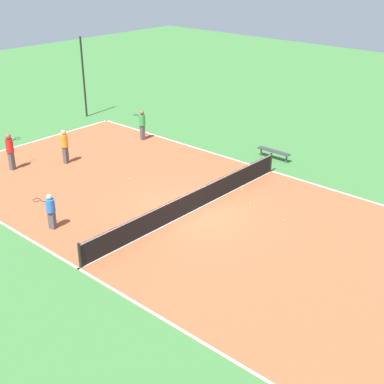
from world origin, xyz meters
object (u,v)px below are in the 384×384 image
at_px(tennis_ball_near_net, 284,220).
at_px(player_near_blue, 50,209).
at_px(tennis_ball_left_sideline, 250,203).
at_px(tennis_ball_far_baseline, 130,179).
at_px(player_coach_red, 10,149).
at_px(tennis_net, 192,201).
at_px(tennis_ball_midcourt, 242,190).
at_px(player_center_orange, 65,144).
at_px(fence_post_back_right, 84,78).
at_px(bench, 274,152).
at_px(player_far_green, 142,123).

bearing_deg(tennis_ball_near_net, player_near_blue, 135.51).
bearing_deg(tennis_ball_left_sideline, tennis_ball_far_baseline, 106.07).
height_order(tennis_ball_left_sideline, tennis_ball_far_baseline, same).
xyz_separation_m(player_coach_red, tennis_ball_near_net, (4.31, -12.97, -1.04)).
bearing_deg(tennis_net, tennis_ball_midcourt, -5.95).
height_order(player_center_orange, fence_post_back_right, fence_post_back_right).
distance_m(player_center_orange, tennis_ball_near_net, 11.92).
bearing_deg(fence_post_back_right, player_center_orange, -135.20).
xyz_separation_m(player_coach_red, tennis_ball_midcourt, (5.50, -9.94, -1.04)).
bearing_deg(fence_post_back_right, tennis_ball_near_net, -102.19).
height_order(tennis_net, bench, tennis_net).
distance_m(tennis_ball_near_net, fence_post_back_right, 18.05).
bearing_deg(player_center_orange, player_far_green, -19.18).
bearing_deg(tennis_ball_left_sideline, tennis_ball_midcourt, 52.77).
distance_m(tennis_net, player_near_blue, 5.65).
height_order(player_coach_red, tennis_ball_near_net, player_coach_red).
relative_size(player_far_green, fence_post_back_right, 0.34).
height_order(player_far_green, fence_post_back_right, fence_post_back_right).
height_order(tennis_net, player_far_green, player_far_green).
relative_size(player_coach_red, tennis_ball_midcourt, 27.20).
xyz_separation_m(tennis_ball_midcourt, fence_post_back_right, (2.59, 14.46, 2.46)).
bearing_deg(tennis_ball_far_baseline, tennis_net, -96.76).
bearing_deg(player_coach_red, tennis_ball_near_net, -90.08).
relative_size(tennis_net, tennis_ball_far_baseline, 170.16).
bearing_deg(tennis_net, tennis_ball_near_net, -61.33).
bearing_deg(player_coach_red, tennis_ball_midcourt, -79.54).
relative_size(player_coach_red, tennis_ball_near_net, 27.20).
xyz_separation_m(tennis_ball_near_net, tennis_ball_far_baseline, (-1.31, 7.73, 0.00)).
relative_size(player_center_orange, fence_post_back_right, 0.35).
relative_size(bench, tennis_ball_near_net, 27.37).
bearing_deg(tennis_net, player_far_green, 59.10).
height_order(tennis_ball_far_baseline, tennis_ball_midcourt, same).
xyz_separation_m(tennis_net, tennis_ball_near_net, (1.83, -3.34, -0.45)).
distance_m(bench, fence_post_back_right, 13.55).
distance_m(player_far_green, fence_post_back_right, 6.27).
xyz_separation_m(player_near_blue, tennis_ball_left_sideline, (6.91, -4.49, -0.79)).
bearing_deg(player_center_orange, tennis_ball_near_net, -96.35).
distance_m(player_near_blue, fence_post_back_right, 15.21).
relative_size(player_center_orange, player_far_green, 1.03).
height_order(tennis_net, fence_post_back_right, fence_post_back_right).
height_order(tennis_net, tennis_ball_near_net, tennis_net).
bearing_deg(fence_post_back_right, player_near_blue, -133.05).
height_order(player_coach_red, tennis_ball_left_sideline, player_coach_red).
bearing_deg(tennis_ball_midcourt, player_coach_red, 118.94).
height_order(player_near_blue, tennis_ball_far_baseline, player_near_blue).
relative_size(tennis_ball_near_net, tennis_ball_midcourt, 1.00).
height_order(tennis_ball_midcourt, fence_post_back_right, fence_post_back_right).
xyz_separation_m(player_near_blue, fence_post_back_right, (10.32, 11.05, 1.67)).
height_order(player_coach_red, player_center_orange, player_coach_red).
distance_m(bench, tennis_ball_far_baseline, 7.65).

